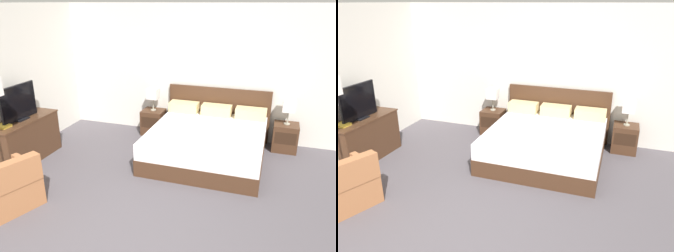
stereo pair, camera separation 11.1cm
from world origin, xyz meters
TOP-DOWN VIEW (x-y plane):
  - ground_plane at (0.00, 0.00)m, footprint 10.84×10.84m
  - wall_back at (0.00, 3.64)m, footprint 6.78×0.06m
  - wall_left at (-2.82, 1.51)m, footprint 0.06×5.41m
  - bed at (0.49, 2.60)m, footprint 2.03×2.06m
  - nightstand_left at (-0.83, 3.34)m, footprint 0.45×0.42m
  - nightstand_right at (1.81, 3.34)m, footprint 0.45×0.42m
  - table_lamp_left at (-0.83, 3.34)m, footprint 0.22×0.22m
  - table_lamp_right at (1.81, 3.34)m, footprint 0.22×0.22m
  - dresser at (-2.51, 1.48)m, footprint 0.50×1.30m
  - tv at (-2.51, 1.46)m, footprint 0.18×0.78m
  - book_red_cover at (-2.53, 1.08)m, footprint 0.21×0.18m
  - armchair_by_window at (-1.73, 0.24)m, footprint 0.88×0.88m

SIDE VIEW (x-z plane):
  - ground_plane at x=0.00m, z-range 0.00..0.00m
  - nightstand_left at x=-0.83m, z-range 0.00..0.52m
  - nightstand_right at x=1.81m, z-range 0.00..0.52m
  - armchair_by_window at x=-1.73m, z-range -0.10..0.66m
  - bed at x=0.49m, z-range -0.23..0.83m
  - dresser at x=-2.51m, z-range 0.01..0.77m
  - book_red_cover at x=-2.53m, z-range 0.76..0.80m
  - table_lamp_left at x=-0.83m, z-range 0.63..1.10m
  - table_lamp_right at x=1.81m, z-range 0.63..1.10m
  - tv at x=-2.51m, z-range 0.75..1.35m
  - wall_back at x=0.00m, z-range 0.00..2.62m
  - wall_left at x=-2.82m, z-range 0.00..2.62m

